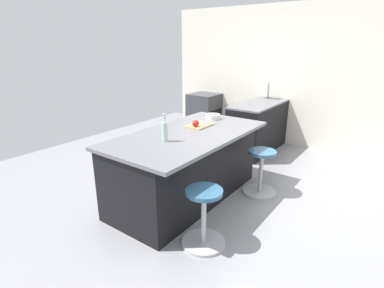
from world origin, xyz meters
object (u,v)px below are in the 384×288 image
object	(u,v)px
apple_red	(196,123)
fruit_bowl	(213,116)
cutting_board	(199,125)
stool_middle	(204,219)
stool_by_window	(261,173)
water_bottle	(165,131)
kitchen_island	(186,165)
oven_range	(204,113)

from	to	relation	value
apple_red	fruit_bowl	bearing A→B (deg)	-170.82
fruit_bowl	cutting_board	bearing A→B (deg)	8.97
stool_middle	apple_red	distance (m)	1.33
stool_by_window	apple_red	world-z (taller)	apple_red
fruit_bowl	stool_middle	bearing A→B (deg)	29.87
water_bottle	kitchen_island	bearing A→B (deg)	-175.44
stool_by_window	cutting_board	size ratio (longest dim) A/B	1.67
kitchen_island	cutting_board	bearing A→B (deg)	-175.29
fruit_bowl	kitchen_island	bearing A→B (deg)	7.13
stool_by_window	apple_red	distance (m)	1.09
stool_middle	water_bottle	xyz separation A→B (m)	(-0.25, -0.70, 0.72)
kitchen_island	apple_red	bearing A→B (deg)	-178.06
water_bottle	oven_range	bearing A→B (deg)	-153.28
stool_by_window	stool_middle	size ratio (longest dim) A/B	1.00
kitchen_island	stool_by_window	xyz separation A→B (m)	(-0.67, 0.73, -0.16)
stool_middle	fruit_bowl	bearing A→B (deg)	-150.13
oven_range	fruit_bowl	distance (m)	2.41
stool_middle	fruit_bowl	size ratio (longest dim) A/B	2.86
stool_by_window	stool_middle	world-z (taller)	same
apple_red	stool_by_window	bearing A→B (deg)	121.32
cutting_board	kitchen_island	bearing A→B (deg)	4.71
water_bottle	fruit_bowl	size ratio (longest dim) A/B	1.49
stool_middle	fruit_bowl	world-z (taller)	fruit_bowl
oven_range	cutting_board	xyz separation A→B (m)	(2.32, 1.49, 0.46)
apple_red	fruit_bowl	distance (m)	0.56
stool_by_window	fruit_bowl	world-z (taller)	fruit_bowl
cutting_board	stool_by_window	bearing A→B (deg)	113.81
kitchen_island	stool_middle	xyz separation A→B (m)	(0.67, 0.73, -0.16)
stool_middle	kitchen_island	bearing A→B (deg)	-132.51
cutting_board	apple_red	world-z (taller)	apple_red
kitchen_island	fruit_bowl	bearing A→B (deg)	-172.87
stool_middle	apple_red	xyz separation A→B (m)	(-0.89, -0.74, 0.66)
fruit_bowl	apple_red	bearing A→B (deg)	9.18
oven_range	water_bottle	size ratio (longest dim) A/B	2.76
stool_by_window	fruit_bowl	size ratio (longest dim) A/B	2.86
oven_range	stool_by_window	xyz separation A→B (m)	(1.99, 2.24, -0.15)
kitchen_island	cutting_board	xyz separation A→B (m)	(-0.33, -0.03, 0.45)
stool_by_window	cutting_board	xyz separation A→B (m)	(0.33, -0.76, 0.61)
oven_range	water_bottle	xyz separation A→B (m)	(3.07, 1.55, 0.57)
cutting_board	water_bottle	xyz separation A→B (m)	(0.75, 0.06, 0.11)
stool_by_window	fruit_bowl	xyz separation A→B (m)	(-0.10, -0.83, 0.64)
stool_by_window	cutting_board	distance (m)	1.03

